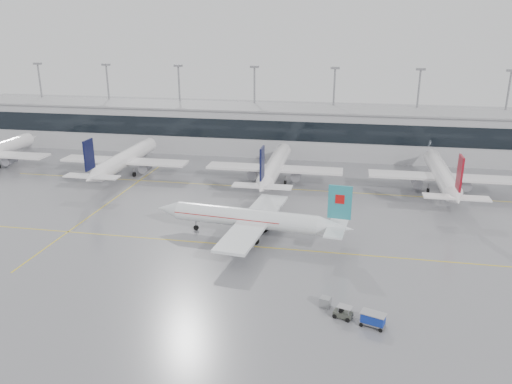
% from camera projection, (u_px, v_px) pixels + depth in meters
% --- Properties ---
extents(ground, '(320.00, 320.00, 0.00)m').
position_uv_depth(ground, '(242.00, 246.00, 78.76)').
color(ground, gray).
rests_on(ground, ground).
extents(taxi_line_main, '(120.00, 0.25, 0.01)m').
position_uv_depth(taxi_line_main, '(242.00, 246.00, 78.76)').
color(taxi_line_main, gold).
rests_on(taxi_line_main, ground).
extents(taxi_line_north, '(120.00, 0.25, 0.01)m').
position_uv_depth(taxi_line_north, '(272.00, 188.00, 106.72)').
color(taxi_line_north, gold).
rests_on(taxi_line_north, ground).
extents(taxi_line_cross, '(0.25, 60.00, 0.01)m').
position_uv_depth(taxi_line_cross, '(109.00, 202.00, 98.02)').
color(taxi_line_cross, gold).
rests_on(taxi_line_cross, ground).
extents(terminal, '(180.00, 15.00, 12.00)m').
position_uv_depth(terminal, '(290.00, 131.00, 134.65)').
color(terminal, '#A5A5A9').
rests_on(terminal, ground).
extents(terminal_glass, '(180.00, 0.20, 5.00)m').
position_uv_depth(terminal_glass, '(287.00, 131.00, 127.14)').
color(terminal_glass, black).
rests_on(terminal_glass, ground).
extents(terminal_roof, '(182.00, 16.00, 0.40)m').
position_uv_depth(terminal_roof, '(291.00, 108.00, 132.69)').
color(terminal_roof, gray).
rests_on(terminal_roof, ground).
extents(light_masts, '(156.40, 1.00, 22.60)m').
position_uv_depth(light_masts, '(293.00, 101.00, 137.92)').
color(light_masts, gray).
rests_on(light_masts, ground).
extents(air_canada_jet, '(33.50, 26.13, 10.18)m').
position_uv_depth(air_canada_jet, '(253.00, 219.00, 80.89)').
color(air_canada_jet, white).
rests_on(air_canada_jet, ground).
extents(parked_jet_b, '(29.64, 36.96, 11.72)m').
position_uv_depth(parked_jet_b, '(125.00, 159.00, 115.14)').
color(parked_jet_b, white).
rests_on(parked_jet_b, ground).
extents(parked_jet_c, '(29.64, 36.96, 11.72)m').
position_uv_depth(parked_jet_c, '(274.00, 167.00, 108.99)').
color(parked_jet_c, white).
rests_on(parked_jet_c, ground).
extents(parked_jet_d, '(29.64, 36.96, 11.72)m').
position_uv_depth(parked_jet_d, '(442.00, 175.00, 102.83)').
color(parked_jet_d, white).
rests_on(parked_jet_d, ground).
extents(baggage_tug, '(3.32, 1.98, 1.59)m').
position_uv_depth(baggage_tug, '(343.00, 314.00, 59.08)').
color(baggage_tug, '#383B34').
rests_on(baggage_tug, ground).
extents(baggage_cart, '(3.15, 2.36, 1.74)m').
position_uv_depth(baggage_cart, '(373.00, 319.00, 57.27)').
color(baggage_cart, gray).
rests_on(baggage_cart, ground).
extents(gse_unit, '(1.51, 1.45, 1.25)m').
position_uv_depth(gse_unit, '(325.00, 302.00, 61.47)').
color(gse_unit, gray).
rests_on(gse_unit, ground).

